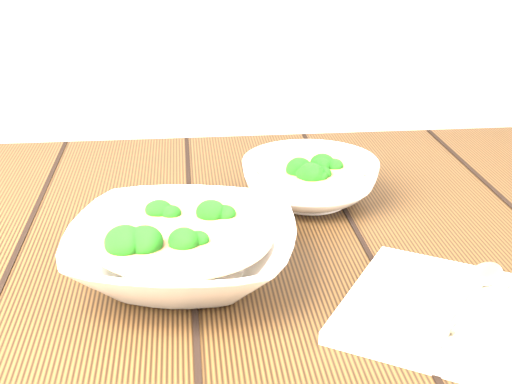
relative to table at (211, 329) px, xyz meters
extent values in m
cube|color=#36220F|center=(0.00, 0.00, 0.10)|extent=(1.20, 0.80, 0.04)
cube|color=#36220F|center=(0.54, 0.34, -0.28)|extent=(0.07, 0.07, 0.71)
imported|color=white|center=(-0.03, -0.08, 0.15)|extent=(0.28, 0.28, 0.06)
cylinder|color=olive|center=(-0.03, -0.08, 0.17)|extent=(0.19, 0.19, 0.00)
ellipsoid|color=#1E6F18|center=(-0.01, -0.07, 0.18)|extent=(0.04, 0.04, 0.03)
ellipsoid|color=#1E6F18|center=(-0.03, -0.04, 0.18)|extent=(0.04, 0.04, 0.03)
ellipsoid|color=#1E6F18|center=(-0.08, -0.06, 0.18)|extent=(0.04, 0.04, 0.03)
ellipsoid|color=#1E6F18|center=(-0.05, -0.10, 0.18)|extent=(0.04, 0.04, 0.03)
ellipsoid|color=#1E6F18|center=(0.00, -0.11, 0.18)|extent=(0.04, 0.04, 0.03)
imported|color=white|center=(0.14, 0.11, 0.15)|extent=(0.20, 0.20, 0.06)
cylinder|color=olive|center=(0.14, 0.11, 0.17)|extent=(0.14, 0.14, 0.00)
ellipsoid|color=#1E6F18|center=(0.16, 0.12, 0.17)|extent=(0.03, 0.03, 0.03)
ellipsoid|color=#1E6F18|center=(0.14, 0.14, 0.17)|extent=(0.03, 0.03, 0.03)
ellipsoid|color=#1E6F18|center=(0.10, 0.13, 0.17)|extent=(0.03, 0.03, 0.03)
ellipsoid|color=#1E6F18|center=(0.13, 0.10, 0.17)|extent=(0.03, 0.03, 0.03)
ellipsoid|color=#1E6F18|center=(0.16, 0.08, 0.17)|extent=(0.03, 0.03, 0.03)
torus|color=black|center=(0.00, 0.04, 0.13)|extent=(0.12, 0.12, 0.02)
cube|color=beige|center=(0.24, -0.20, 0.13)|extent=(0.30, 0.29, 0.01)
cylinder|color=#A8A494|center=(0.22, -0.21, 0.14)|extent=(0.10, 0.12, 0.01)
ellipsoid|color=#A8A494|center=(0.28, -0.13, 0.14)|extent=(0.06, 0.06, 0.01)
cylinder|color=#A8A494|center=(0.26, -0.19, 0.14)|extent=(0.12, 0.10, 0.01)
camera|label=1|loc=(-0.02, -0.75, 0.49)|focal=50.00mm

